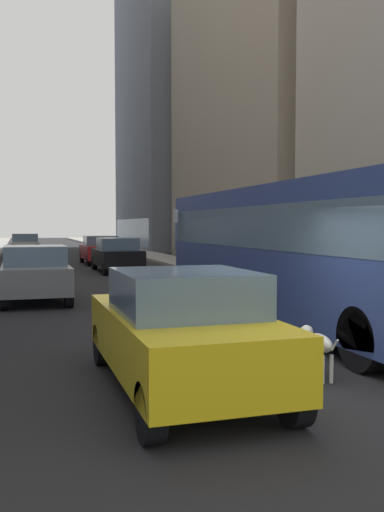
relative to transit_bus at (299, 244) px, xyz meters
name	(u,v)px	position (x,y,z in m)	size (l,w,h in m)	color
ground_plane	(65,255)	(-2.80, 30.70, -1.78)	(120.00, 120.00, 0.00)	#232326
sidewalk_right	(141,253)	(2.90, 30.70, -1.70)	(2.40, 110.00, 0.15)	#9E9991
building_right_mid	(275,95)	(9.10, 20.32, 8.43)	(8.28, 17.89, 20.42)	#A0937F
building_right_far	(184,53)	(9.10, 39.96, 16.65)	(10.31, 16.70, 36.86)	slate
transit_bus	(299,244)	(0.00, 0.00, 0.00)	(2.78, 11.53, 3.05)	#33478C
car_yellow_taxi	(182,330)	(-4.00, -4.28, -0.96)	(1.83, 4.22, 1.62)	yellow
car_grey_wagon	(35,273)	(-5.60, 5.58, -0.95)	(1.86, 4.31, 1.62)	slate
car_black_suv	(117,255)	(-1.60, 14.98, -0.95)	(1.87, 4.48, 1.62)	black
car_white_van	(25,245)	(-5.60, 30.25, -0.95)	(1.87, 4.64, 1.62)	silver
car_red_coupe	(100,250)	(-1.60, 20.66, -0.95)	(1.90, 4.20, 1.62)	red
dalmatian_dog	(317,343)	(-1.97, -4.27, -1.26)	(0.22, 0.96, 0.72)	white
pedestrian_with_handbag	(314,264)	(2.68, 4.02, -0.76)	(0.45, 0.34, 1.69)	#1E1E2D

